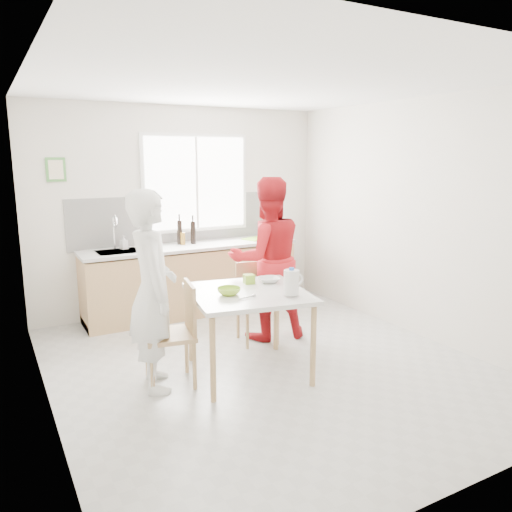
{
  "coord_description": "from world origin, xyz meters",
  "views": [
    {
      "loc": [
        -2.35,
        -4.06,
        2.06
      ],
      "look_at": [
        -0.0,
        0.2,
        1.08
      ],
      "focal_mm": 35.0,
      "sensor_mm": 36.0,
      "label": 1
    }
  ],
  "objects_px": {
    "dining_table": "(248,300)",
    "wine_bottle_a": "(180,232)",
    "chair_far": "(255,298)",
    "milk_jug": "(292,282)",
    "wine_bottle_b": "(193,232)",
    "person_red": "(267,259)",
    "person_white": "(153,291)",
    "bowl_green": "(229,291)",
    "bowl_white": "(269,280)",
    "chair_left": "(177,329)"
  },
  "relations": [
    {
      "from": "dining_table",
      "to": "wine_bottle_a",
      "type": "bearing_deg",
      "value": 86.89
    },
    {
      "from": "chair_far",
      "to": "milk_jug",
      "type": "height_order",
      "value": "milk_jug"
    },
    {
      "from": "dining_table",
      "to": "wine_bottle_b",
      "type": "height_order",
      "value": "wine_bottle_b"
    },
    {
      "from": "chair_far",
      "to": "person_red",
      "type": "relative_size",
      "value": 0.48
    },
    {
      "from": "person_red",
      "to": "milk_jug",
      "type": "distance_m",
      "value": 1.16
    },
    {
      "from": "person_white",
      "to": "bowl_green",
      "type": "bearing_deg",
      "value": -94.19
    },
    {
      "from": "dining_table",
      "to": "bowl_green",
      "type": "xyz_separation_m",
      "value": [
        -0.21,
        -0.01,
        0.12
      ]
    },
    {
      "from": "chair_far",
      "to": "bowl_white",
      "type": "height_order",
      "value": "chair_far"
    },
    {
      "from": "wine_bottle_a",
      "to": "wine_bottle_b",
      "type": "height_order",
      "value": "wine_bottle_a"
    },
    {
      "from": "person_white",
      "to": "chair_far",
      "type": "bearing_deg",
      "value": -56.45
    },
    {
      "from": "wine_bottle_b",
      "to": "person_white",
      "type": "bearing_deg",
      "value": -120.88
    },
    {
      "from": "dining_table",
      "to": "chair_far",
      "type": "distance_m",
      "value": 0.92
    },
    {
      "from": "chair_left",
      "to": "person_white",
      "type": "distance_m",
      "value": 0.43
    },
    {
      "from": "person_red",
      "to": "milk_jug",
      "type": "relative_size",
      "value": 7.44
    },
    {
      "from": "bowl_white",
      "to": "milk_jug",
      "type": "xyz_separation_m",
      "value": [
        -0.07,
        -0.53,
        0.11
      ]
    },
    {
      "from": "person_white",
      "to": "wine_bottle_a",
      "type": "height_order",
      "value": "person_white"
    },
    {
      "from": "chair_far",
      "to": "person_red",
      "type": "height_order",
      "value": "person_red"
    },
    {
      "from": "dining_table",
      "to": "chair_far",
      "type": "bearing_deg",
      "value": 56.78
    },
    {
      "from": "milk_jug",
      "to": "person_white",
      "type": "bearing_deg",
      "value": 166.96
    },
    {
      "from": "chair_far",
      "to": "wine_bottle_b",
      "type": "height_order",
      "value": "wine_bottle_b"
    },
    {
      "from": "chair_far",
      "to": "wine_bottle_a",
      "type": "relative_size",
      "value": 2.76
    },
    {
      "from": "chair_left",
      "to": "wine_bottle_b",
      "type": "distance_m",
      "value": 2.26
    },
    {
      "from": "dining_table",
      "to": "chair_left",
      "type": "relative_size",
      "value": 1.3
    },
    {
      "from": "chair_left",
      "to": "milk_jug",
      "type": "height_order",
      "value": "milk_jug"
    },
    {
      "from": "person_red",
      "to": "wine_bottle_b",
      "type": "height_order",
      "value": "person_red"
    },
    {
      "from": "person_red",
      "to": "wine_bottle_a",
      "type": "relative_size",
      "value": 5.73
    },
    {
      "from": "bowl_green",
      "to": "milk_jug",
      "type": "distance_m",
      "value": 0.58
    },
    {
      "from": "dining_table",
      "to": "bowl_white",
      "type": "xyz_separation_m",
      "value": [
        0.34,
        0.19,
        0.11
      ]
    },
    {
      "from": "person_white",
      "to": "wine_bottle_a",
      "type": "relative_size",
      "value": 5.58
    },
    {
      "from": "bowl_green",
      "to": "wine_bottle_b",
      "type": "distance_m",
      "value": 2.17
    },
    {
      "from": "chair_left",
      "to": "milk_jug",
      "type": "bearing_deg",
      "value": 74.43
    },
    {
      "from": "milk_jug",
      "to": "bowl_white",
      "type": "bearing_deg",
      "value": 92.56
    },
    {
      "from": "bowl_green",
      "to": "bowl_white",
      "type": "xyz_separation_m",
      "value": [
        0.54,
        0.21,
        -0.01
      ]
    },
    {
      "from": "dining_table",
      "to": "milk_jug",
      "type": "relative_size",
      "value": 4.95
    },
    {
      "from": "milk_jug",
      "to": "wine_bottle_b",
      "type": "relative_size",
      "value": 0.82
    },
    {
      "from": "chair_far",
      "to": "bowl_green",
      "type": "xyz_separation_m",
      "value": [
        -0.69,
        -0.76,
        0.36
      ]
    },
    {
      "from": "chair_far",
      "to": "chair_left",
      "type": "bearing_deg",
      "value": -141.55
    },
    {
      "from": "milk_jug",
      "to": "chair_left",
      "type": "bearing_deg",
      "value": 164.43
    },
    {
      "from": "wine_bottle_b",
      "to": "bowl_green",
      "type": "bearing_deg",
      "value": -103.2
    },
    {
      "from": "wine_bottle_a",
      "to": "person_red",
      "type": "bearing_deg",
      "value": -68.62
    },
    {
      "from": "chair_left",
      "to": "wine_bottle_a",
      "type": "height_order",
      "value": "wine_bottle_a"
    },
    {
      "from": "person_red",
      "to": "bowl_white",
      "type": "bearing_deg",
      "value": 71.59
    },
    {
      "from": "person_red",
      "to": "wine_bottle_b",
      "type": "xyz_separation_m",
      "value": [
        -0.36,
        1.32,
        0.15
      ]
    },
    {
      "from": "chair_left",
      "to": "wine_bottle_b",
      "type": "bearing_deg",
      "value": 164.12
    },
    {
      "from": "chair_far",
      "to": "bowl_white",
      "type": "xyz_separation_m",
      "value": [
        -0.15,
        -0.55,
        0.35
      ]
    },
    {
      "from": "bowl_green",
      "to": "person_red",
      "type": "bearing_deg",
      "value": 42.38
    },
    {
      "from": "person_white",
      "to": "bowl_white",
      "type": "distance_m",
      "value": 1.21
    },
    {
      "from": "bowl_white",
      "to": "wine_bottle_b",
      "type": "height_order",
      "value": "wine_bottle_b"
    },
    {
      "from": "chair_left",
      "to": "person_white",
      "type": "bearing_deg",
      "value": -90.0
    },
    {
      "from": "dining_table",
      "to": "bowl_white",
      "type": "distance_m",
      "value": 0.41
    }
  ]
}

